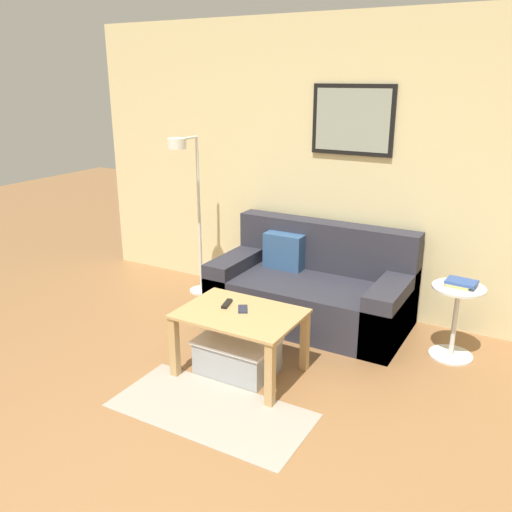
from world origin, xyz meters
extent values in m
cube|color=beige|center=(0.00, 3.20, 1.27)|extent=(5.60, 0.06, 2.55)
cube|color=black|center=(-0.07, 3.16, 1.70)|extent=(0.71, 0.02, 0.58)
cube|color=#939E8E|center=(-0.07, 3.15, 1.70)|extent=(0.64, 0.01, 0.51)
cube|color=#A39989|center=(-0.21, 1.18, 0.00)|extent=(1.30, 0.62, 0.01)
cube|color=#2D2D38|center=(-0.21, 2.70, 0.20)|extent=(1.66, 0.85, 0.39)
cube|color=#2D2D38|center=(-0.21, 3.03, 0.61)|extent=(1.66, 0.20, 0.44)
cube|color=#2D2D38|center=(-0.93, 2.70, 0.26)|extent=(0.24, 0.85, 0.51)
cube|color=#2D2D38|center=(0.50, 2.70, 0.26)|extent=(0.24, 0.85, 0.51)
cube|color=#335684|center=(-0.55, 2.86, 0.55)|extent=(0.36, 0.14, 0.32)
cube|color=tan|center=(-0.30, 1.68, 0.46)|extent=(0.84, 0.61, 0.02)
cube|color=tan|center=(-0.68, 1.42, 0.23)|extent=(0.06, 0.06, 0.45)
cube|color=tan|center=(0.09, 1.42, 0.23)|extent=(0.06, 0.06, 0.45)
cube|color=tan|center=(-0.68, 1.95, 0.23)|extent=(0.06, 0.06, 0.45)
cube|color=tan|center=(0.09, 1.95, 0.23)|extent=(0.06, 0.06, 0.45)
cube|color=#9EA3A8|center=(-0.32, 1.68, 0.12)|extent=(0.54, 0.38, 0.24)
cube|color=silver|center=(-0.32, 1.68, 0.25)|extent=(0.56, 0.40, 0.02)
cylinder|color=white|center=(-1.43, 2.82, 0.01)|extent=(0.24, 0.24, 0.02)
cylinder|color=white|center=(-1.43, 2.82, 0.77)|extent=(0.03, 0.03, 1.50)
cylinder|color=white|center=(-1.43, 2.67, 1.52)|extent=(0.02, 0.29, 0.02)
cylinder|color=white|center=(-1.43, 2.52, 1.49)|extent=(0.16, 0.16, 0.09)
cylinder|color=silver|center=(0.99, 2.68, 0.01)|extent=(0.33, 0.33, 0.01)
cylinder|color=silver|center=(0.99, 2.68, 0.28)|extent=(0.04, 0.04, 0.54)
cylinder|color=silver|center=(0.99, 2.68, 0.56)|extent=(0.39, 0.39, 0.02)
cube|color=#D8C666|center=(0.99, 2.69, 0.58)|extent=(0.18, 0.16, 0.02)
cube|color=#335199|center=(1.00, 2.70, 0.61)|extent=(0.23, 0.17, 0.02)
cube|color=black|center=(-0.44, 1.75, 0.48)|extent=(0.08, 0.16, 0.02)
cube|color=#1E2338|center=(-0.30, 1.73, 0.48)|extent=(0.13, 0.15, 0.01)
camera|label=1|loc=(1.52, -1.28, 2.05)|focal=38.00mm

